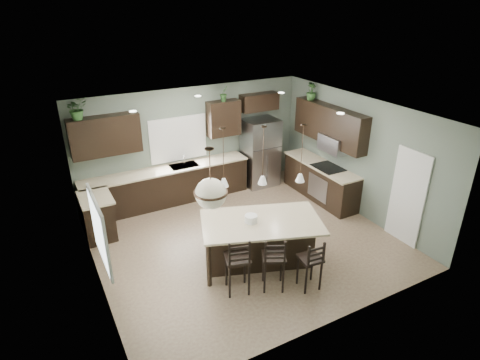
% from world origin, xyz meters
% --- Properties ---
extents(ground, '(6.00, 6.00, 0.00)m').
position_xyz_m(ground, '(0.00, 0.00, 0.00)').
color(ground, '#9E8466').
rests_on(ground, ground).
extents(pantry_door, '(0.04, 0.82, 2.04)m').
position_xyz_m(pantry_door, '(2.98, -1.55, 1.02)').
color(pantry_door, white).
rests_on(pantry_door, ground).
extents(window_back, '(1.35, 0.02, 1.00)m').
position_xyz_m(window_back, '(-0.40, 2.73, 1.55)').
color(window_back, white).
rests_on(window_back, room_shell).
extents(window_left, '(0.02, 1.10, 1.00)m').
position_xyz_m(window_left, '(-2.98, -0.80, 1.55)').
color(window_left, white).
rests_on(window_left, room_shell).
extents(left_return_cabs, '(0.60, 0.90, 0.90)m').
position_xyz_m(left_return_cabs, '(-2.70, 1.70, 0.45)').
color(left_return_cabs, black).
rests_on(left_return_cabs, ground).
extents(left_return_countertop, '(0.66, 0.96, 0.04)m').
position_xyz_m(left_return_countertop, '(-2.68, 1.70, 0.92)').
color(left_return_countertop, beige).
rests_on(left_return_countertop, left_return_cabs).
extents(back_lower_cabs, '(4.20, 0.60, 0.90)m').
position_xyz_m(back_lower_cabs, '(-0.85, 2.45, 0.45)').
color(back_lower_cabs, black).
rests_on(back_lower_cabs, ground).
extents(back_countertop, '(4.20, 0.66, 0.04)m').
position_xyz_m(back_countertop, '(-0.85, 2.43, 0.92)').
color(back_countertop, beige).
rests_on(back_countertop, back_lower_cabs).
extents(sink_inset, '(0.70, 0.45, 0.01)m').
position_xyz_m(sink_inset, '(-0.40, 2.43, 0.94)').
color(sink_inset, gray).
rests_on(sink_inset, back_countertop).
extents(faucet, '(0.02, 0.02, 0.28)m').
position_xyz_m(faucet, '(-0.40, 2.40, 1.08)').
color(faucet, silver).
rests_on(faucet, back_countertop).
extents(back_upper_left, '(1.55, 0.34, 0.90)m').
position_xyz_m(back_upper_left, '(-2.15, 2.58, 1.95)').
color(back_upper_left, black).
rests_on(back_upper_left, room_shell).
extents(back_upper_right, '(0.85, 0.34, 0.90)m').
position_xyz_m(back_upper_right, '(0.80, 2.58, 1.95)').
color(back_upper_right, black).
rests_on(back_upper_right, room_shell).
extents(fridge_header, '(1.05, 0.34, 0.45)m').
position_xyz_m(fridge_header, '(1.85, 2.58, 2.25)').
color(fridge_header, black).
rests_on(fridge_header, room_shell).
extents(right_lower_cabs, '(0.60, 2.35, 0.90)m').
position_xyz_m(right_lower_cabs, '(2.70, 0.87, 0.45)').
color(right_lower_cabs, black).
rests_on(right_lower_cabs, ground).
extents(right_countertop, '(0.66, 2.35, 0.04)m').
position_xyz_m(right_countertop, '(2.68, 0.87, 0.92)').
color(right_countertop, beige).
rests_on(right_countertop, right_lower_cabs).
extents(cooktop, '(0.58, 0.75, 0.02)m').
position_xyz_m(cooktop, '(2.68, 0.60, 0.94)').
color(cooktop, black).
rests_on(cooktop, right_countertop).
extents(wall_oven_front, '(0.01, 0.72, 0.60)m').
position_xyz_m(wall_oven_front, '(2.40, 0.60, 0.45)').
color(wall_oven_front, gray).
rests_on(wall_oven_front, right_lower_cabs).
extents(right_upper_cabs, '(0.34, 2.35, 0.90)m').
position_xyz_m(right_upper_cabs, '(2.83, 0.87, 1.95)').
color(right_upper_cabs, black).
rests_on(right_upper_cabs, room_shell).
extents(microwave, '(0.40, 0.75, 0.40)m').
position_xyz_m(microwave, '(2.78, 0.60, 1.55)').
color(microwave, gray).
rests_on(microwave, right_upper_cabs).
extents(refrigerator, '(0.90, 0.74, 1.85)m').
position_xyz_m(refrigerator, '(1.76, 2.33, 0.93)').
color(refrigerator, '#93949C').
rests_on(refrigerator, ground).
extents(kitchen_island, '(2.55, 1.97, 0.92)m').
position_xyz_m(kitchen_island, '(-0.09, -0.81, 0.46)').
color(kitchen_island, black).
rests_on(kitchen_island, ground).
extents(serving_dish, '(0.24, 0.24, 0.14)m').
position_xyz_m(serving_dish, '(-0.28, -0.74, 0.99)').
color(serving_dish, white).
rests_on(serving_dish, kitchen_island).
extents(bar_stool_left, '(0.52, 0.52, 1.13)m').
position_xyz_m(bar_stool_left, '(-0.89, -1.34, 0.57)').
color(bar_stool_left, black).
rests_on(bar_stool_left, ground).
extents(bar_stool_center, '(0.54, 0.54, 1.09)m').
position_xyz_m(bar_stool_center, '(-0.29, -1.57, 0.55)').
color(bar_stool_center, black).
rests_on(bar_stool_center, ground).
extents(bar_stool_right, '(0.42, 0.42, 1.01)m').
position_xyz_m(bar_stool_right, '(0.28, -1.87, 0.51)').
color(bar_stool_right, black).
rests_on(bar_stool_right, ground).
extents(pendant_left, '(0.17, 0.17, 1.10)m').
position_xyz_m(pendant_left, '(-0.75, -0.57, 2.25)').
color(pendant_left, silver).
rests_on(pendant_left, room_shell).
extents(pendant_center, '(0.17, 0.17, 1.10)m').
position_xyz_m(pendant_center, '(-0.09, -0.81, 2.25)').
color(pendant_center, white).
rests_on(pendant_center, room_shell).
extents(pendant_right, '(0.17, 0.17, 1.10)m').
position_xyz_m(pendant_right, '(0.57, -1.04, 2.25)').
color(pendant_right, white).
rests_on(pendant_right, room_shell).
extents(chandelier, '(0.53, 0.53, 0.99)m').
position_xyz_m(chandelier, '(-1.36, -1.36, 2.30)').
color(chandelier, beige).
rests_on(chandelier, room_shell).
extents(plant_back_left, '(0.53, 0.49, 0.48)m').
position_xyz_m(plant_back_left, '(-2.65, 2.55, 2.64)').
color(plant_back_left, '#2A5625').
rests_on(plant_back_left, back_upper_left).
extents(plant_back_right, '(0.26, 0.24, 0.39)m').
position_xyz_m(plant_back_right, '(0.81, 2.55, 2.59)').
color(plant_back_right, '#2D5826').
rests_on(plant_back_right, back_upper_right).
extents(plant_right_wall, '(0.27, 0.27, 0.44)m').
position_xyz_m(plant_right_wall, '(2.80, 1.63, 2.62)').
color(plant_right_wall, '#2E5726').
rests_on(plant_right_wall, right_upper_cabs).
extents(room_shell, '(6.00, 6.00, 6.00)m').
position_xyz_m(room_shell, '(0.00, 0.00, 1.70)').
color(room_shell, slate).
rests_on(room_shell, ground).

